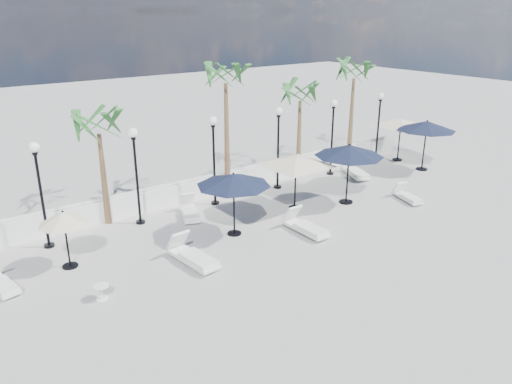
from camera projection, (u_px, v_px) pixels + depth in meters
ground at (319, 260)px, 16.84m from camera, size 100.00×100.00×0.00m
balustrade at (203, 188)px, 22.32m from camera, size 26.00×0.30×1.01m
lamppost_1 at (39, 181)px, 16.92m from camera, size 0.36×0.36×3.84m
lamppost_2 at (136, 163)px, 18.90m from camera, size 0.36×0.36×3.84m
lamppost_3 at (214, 148)px, 20.87m from camera, size 0.36×0.36×3.84m
lamppost_4 at (278, 137)px, 22.85m from camera, size 0.36×0.36×3.84m
lamppost_5 at (333, 127)px, 24.82m from camera, size 0.36×0.36×3.84m
lamppost_6 at (379, 118)px, 26.80m from camera, size 0.36×0.36×3.84m
palm_1 at (98, 130)px, 18.50m from camera, size 2.60×2.60×4.70m
palm_2 at (226, 81)px, 21.25m from camera, size 2.60×2.60×6.10m
palm_3 at (300, 98)px, 24.08m from camera, size 2.60×2.60×4.90m
palm_4 at (354, 76)px, 25.90m from camera, size 2.60×2.60×5.70m
lounger_1 at (0, 283)px, 15.00m from camera, size 0.84×1.77×0.64m
lounger_2 at (190, 211)px, 20.29m from camera, size 1.32×2.03×0.73m
lounger_3 at (193, 256)px, 16.52m from camera, size 0.90×2.21×0.81m
lounger_4 at (306, 226)px, 18.82m from camera, size 0.68×2.06×0.77m
lounger_5 at (355, 171)px, 25.27m from camera, size 1.47×2.26×0.81m
lounger_6 at (408, 196)px, 22.03m from camera, size 1.03×1.74×0.62m
side_table_0 at (102, 291)px, 14.46m from camera, size 0.46×0.46×0.45m
side_table_1 at (177, 240)px, 17.69m from camera, size 0.44×0.44×0.43m
side_table_2 at (357, 164)px, 26.26m from camera, size 0.56×0.56×0.54m
parasol_navy_left at (234, 180)px, 18.05m from camera, size 2.76×2.76×2.44m
parasol_navy_mid at (349, 151)px, 21.08m from camera, size 2.97×2.97×2.66m
parasol_navy_right at (427, 126)px, 25.61m from camera, size 2.98×2.98×2.67m
parasol_cream_sq_a at (296, 157)px, 20.48m from camera, size 4.95×4.95×2.43m
parasol_cream_sq_b at (401, 119)px, 27.28m from camera, size 5.01×5.01×2.51m
parasol_cream_small at (64, 219)px, 15.81m from camera, size 1.63×1.63×2.00m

